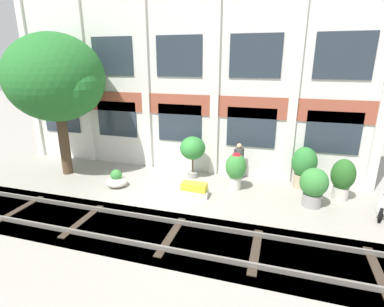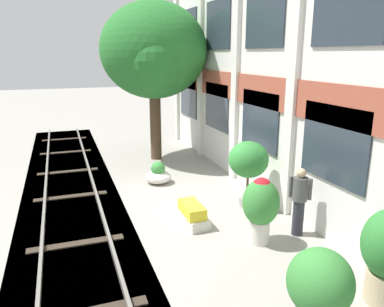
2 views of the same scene
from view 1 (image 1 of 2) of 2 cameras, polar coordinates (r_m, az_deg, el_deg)
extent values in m
plane|color=#9E998E|center=(12.07, -6.34, -7.23)|extent=(80.00, 80.00, 0.00)
cube|color=silver|center=(13.70, -2.08, 14.34)|extent=(16.06, 0.50, 8.54)
cube|color=#9E4C38|center=(13.56, -2.39, 9.34)|extent=(16.06, 0.06, 0.90)
cube|color=silver|center=(17.75, -28.53, 13.04)|extent=(0.36, 0.16, 8.54)
cube|color=silver|center=(15.67, -19.92, 13.75)|extent=(0.36, 0.16, 8.54)
cube|color=silver|center=(14.02, -8.93, 14.22)|extent=(0.36, 0.16, 8.54)
cube|color=silver|center=(12.97, 4.41, 14.11)|extent=(0.36, 0.16, 8.54)
cube|color=silver|center=(12.67, 19.13, 13.14)|extent=(0.36, 0.16, 8.54)
cube|color=#28333D|center=(16.90, -23.57, 6.63)|extent=(2.06, 0.04, 1.70)
cube|color=#28333D|center=(15.05, -14.08, 6.37)|extent=(2.06, 0.04, 1.70)
cube|color=#28333D|center=(13.70, -2.36, 5.81)|extent=(2.06, 0.04, 1.70)
cube|color=#28333D|center=(13.03, 11.17, 4.87)|extent=(2.06, 0.04, 1.70)
cube|color=#28333D|center=(13.13, 25.25, 3.60)|extent=(2.06, 0.04, 1.70)
cube|color=#28333D|center=(16.67, -24.83, 16.43)|extent=(2.06, 0.04, 1.70)
cube|color=#28333D|center=(14.78, -14.95, 17.45)|extent=(2.06, 0.04, 1.70)
cube|color=#28333D|center=(13.41, -2.53, 18.03)|extent=(2.06, 0.04, 1.70)
cube|color=#28333D|center=(12.72, 11.97, 17.71)|extent=(2.06, 0.04, 1.70)
cube|color=#28333D|center=(12.83, 27.00, 16.25)|extent=(2.06, 0.04, 1.70)
cube|color=#5B5449|center=(9.94, -12.80, -14.38)|extent=(24.06, 2.80, 0.28)
cube|color=slate|center=(9.31, -15.12, -15.40)|extent=(24.06, 0.07, 0.15)
cube|color=slate|center=(10.37, -10.92, -11.42)|extent=(24.06, 0.07, 0.15)
cube|color=#382D23|center=(12.26, -30.09, -9.20)|extent=(0.24, 2.10, 0.03)
cube|color=#382D23|center=(10.61, -20.11, -11.90)|extent=(0.24, 2.10, 0.03)
cube|color=#382D23|center=(9.26, -4.03, -15.39)|extent=(0.24, 2.10, 0.03)
cube|color=#382D23|center=(8.82, 11.99, -17.65)|extent=(0.24, 2.10, 0.03)
cube|color=#382D23|center=(9.20, 31.88, -18.62)|extent=(0.24, 2.10, 0.03)
cylinder|color=#4C3826|center=(14.54, -23.24, 2.60)|extent=(0.44, 0.44, 3.28)
ellipsoid|color=#236B28|center=(14.16, -24.55, 12.97)|extent=(4.07, 4.07, 3.65)
sphere|color=#236B28|center=(15.01, -26.87, 11.44)|extent=(2.24, 2.24, 2.24)
sphere|color=#236B28|center=(13.38, -21.55, 11.57)|extent=(2.24, 2.24, 2.24)
cube|color=beige|center=(11.56, 0.40, -7.57)|extent=(1.12, 0.61, 0.27)
cube|color=yellow|center=(11.44, 0.40, -6.33)|extent=(0.96, 0.44, 0.28)
cylinder|color=beige|center=(12.60, 26.39, -6.75)|extent=(0.56, 0.56, 0.49)
ellipsoid|color=#286023|center=(12.34, 26.85, -3.58)|extent=(0.85, 0.85, 1.17)
cylinder|color=gray|center=(11.64, 21.84, -8.17)|extent=(0.67, 0.67, 0.48)
ellipsoid|color=#388438|center=(11.38, 22.23, -5.10)|extent=(0.97, 0.97, 1.03)
cylinder|color=beige|center=(12.24, 8.23, -5.60)|extent=(0.45, 0.45, 0.53)
ellipsoid|color=#388438|center=(11.98, 8.37, -2.46)|extent=(0.82, 0.82, 1.06)
sphere|color=red|center=(11.87, 8.45, -0.90)|extent=(0.45, 0.45, 0.45)
cylinder|color=gray|center=(13.37, 0.11, -4.02)|extent=(0.46, 0.46, 0.24)
cylinder|color=#4C3826|center=(13.17, 0.11, -1.70)|extent=(0.07, 0.07, 0.91)
ellipsoid|color=#2D7A33|center=(12.96, 0.12, 1.04)|extent=(1.10, 1.10, 1.01)
ellipsoid|color=beige|center=(12.79, -14.13, -5.26)|extent=(0.87, 0.87, 0.39)
sphere|color=#388438|center=(12.68, -14.23, -4.00)|extent=(0.47, 0.47, 0.47)
cylinder|color=tan|center=(13.09, 20.25, -4.87)|extent=(0.69, 0.69, 0.58)
ellipsoid|color=#2D7A33|center=(12.82, 20.63, -1.52)|extent=(0.99, 0.99, 1.23)
cylinder|color=black|center=(11.59, 32.31, -9.87)|extent=(0.29, 0.47, 0.48)
cube|color=silver|center=(11.99, 32.76, -8.85)|extent=(0.51, 0.72, 0.08)
cube|color=silver|center=(11.52, 32.66, -8.20)|extent=(0.30, 0.23, 0.60)
cylinder|color=#282833|center=(13.15, 8.76, -3.17)|extent=(0.26, 0.26, 0.86)
cylinder|color=#4C4C4C|center=(12.91, 8.91, -0.22)|extent=(0.34, 0.34, 0.56)
sphere|color=tan|center=(12.80, 8.99, 1.43)|extent=(0.22, 0.22, 0.22)
cylinder|color=#4C4C4C|center=(12.78, 8.13, -0.25)|extent=(0.09, 0.09, 0.50)
cylinder|color=#4C4C4C|center=(13.03, 9.68, 0.04)|extent=(0.09, 0.09, 0.50)
camera|label=2|loc=(8.88, 52.76, 4.84)|focal=35.00mm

